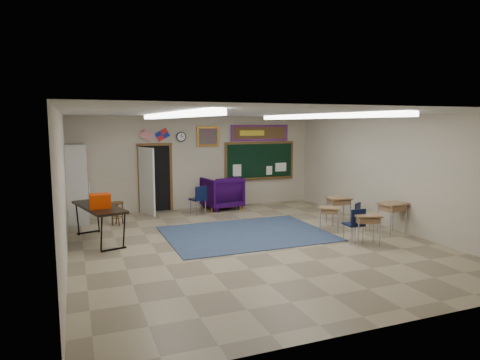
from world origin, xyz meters
name	(u,v)px	position (x,y,z in m)	size (l,w,h in m)	color
floor	(251,243)	(0.00, 0.00, 0.00)	(9.00, 9.00, 0.00)	gray
back_wall	(198,163)	(0.00, 4.50, 1.50)	(8.00, 0.04, 3.00)	#A9A089
front_wall	(385,221)	(0.00, -4.50, 1.50)	(8.00, 0.04, 3.00)	#A9A089
left_wall	(63,189)	(-4.00, 0.00, 1.50)	(0.04, 9.00, 3.00)	#A9A089
right_wall	(391,172)	(4.00, 0.00, 1.50)	(0.04, 9.00, 3.00)	#A9A089
ceiling	(252,113)	(0.00, 0.00, 3.00)	(8.00, 9.00, 0.04)	beige
area_rug	(246,234)	(0.20, 0.80, 0.01)	(4.00, 3.00, 0.02)	#31415E
fluorescent_strips	(252,116)	(0.00, 0.00, 2.94)	(3.86, 6.00, 0.10)	white
doorway	(153,179)	(-1.50, 4.35, 1.06)	(1.10, 0.89, 2.16)	black
chalkboard	(260,162)	(2.20, 4.46, 1.46)	(2.55, 0.14, 1.30)	brown
bulletin_board	(260,133)	(2.20, 4.47, 2.45)	(2.10, 0.05, 0.55)	red
framed_art_print	(208,136)	(0.35, 4.47, 2.35)	(0.75, 0.05, 0.65)	#99611D
wall_clock	(181,137)	(-0.55, 4.47, 2.35)	(0.32, 0.05, 0.32)	black
wall_flags	(154,133)	(-1.40, 4.44, 2.48)	(1.16, 0.06, 0.70)	red
storage_cabinet	(77,183)	(-3.71, 3.85, 1.10)	(0.59, 1.25, 2.20)	#B9B9B4
wingback_armchair	(222,193)	(0.68, 4.11, 0.53)	(1.13, 1.16, 1.06)	#1E0534
student_chair_reading	(198,200)	(-0.29, 3.53, 0.44)	(0.44, 0.44, 0.89)	black
student_chair_desk_a	(354,225)	(2.23, -0.85, 0.42)	(0.42, 0.42, 0.83)	black
student_chair_desk_b	(363,217)	(3.19, 0.06, 0.35)	(0.35, 0.35, 0.70)	black
student_desk_front_left	(329,218)	(2.28, 0.24, 0.36)	(0.67, 0.63, 0.64)	olive
student_desk_front_right	(339,209)	(2.97, 0.84, 0.42)	(0.68, 0.54, 0.76)	olive
student_desk_back_left	(366,228)	(2.38, -1.12, 0.40)	(0.70, 0.60, 0.71)	olive
student_desk_back_right	(392,217)	(3.61, -0.54, 0.45)	(0.74, 0.60, 0.80)	olive
folding_table	(99,222)	(-3.28, 1.45, 0.47)	(1.18, 2.17, 1.18)	black
wooden_stool	(117,213)	(-2.73, 3.01, 0.33)	(0.36, 0.36, 0.63)	#4A2E16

